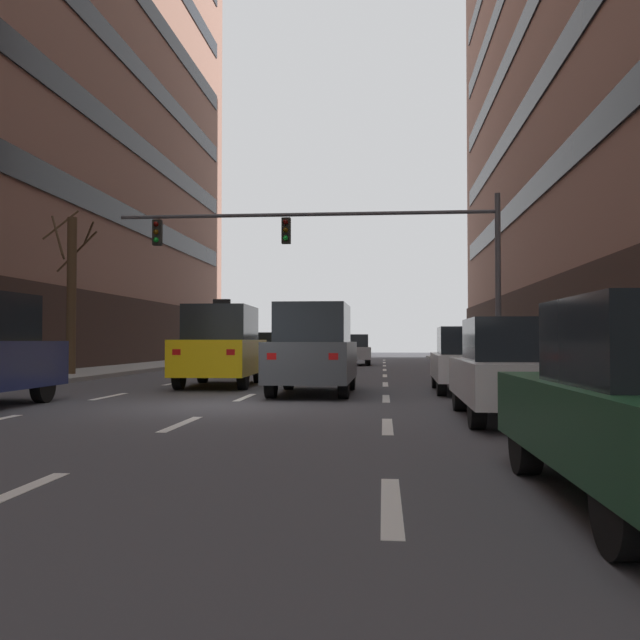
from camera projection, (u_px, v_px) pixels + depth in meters
name	position (u px, v px, depth m)	size (l,w,h in m)	color
ground_plane	(225.00, 406.00, 13.73)	(120.00, 120.00, 0.00)	#424247
lane_stripe_l1_s4	(109.00, 396.00, 16.00)	(0.16, 2.00, 0.01)	silver
lane_stripe_l1_s5	(174.00, 383.00, 20.98)	(0.16, 2.00, 0.01)	silver
lane_stripe_l1_s6	(214.00, 375.00, 25.96)	(0.16, 2.00, 0.01)	silver
lane_stripe_l1_s7	(241.00, 369.00, 30.93)	(0.16, 2.00, 0.01)	silver
lane_stripe_l1_s8	(261.00, 365.00, 35.91)	(0.16, 2.00, 0.01)	silver
lane_stripe_l1_s9	(276.00, 362.00, 40.89)	(0.16, 2.00, 0.01)	silver
lane_stripe_l1_s10	(288.00, 360.00, 45.87)	(0.16, 2.00, 0.01)	silver
lane_stripe_l2_s2	(7.00, 496.00, 5.76)	(0.16, 2.00, 0.01)	silver
lane_stripe_l2_s3	(181.00, 424.00, 10.74)	(0.16, 2.00, 0.01)	silver
lane_stripe_l2_s4	(245.00, 397.00, 15.72)	(0.16, 2.00, 0.01)	silver
lane_stripe_l2_s5	(278.00, 384.00, 20.70)	(0.16, 2.00, 0.01)	silver
lane_stripe_l2_s6	(299.00, 375.00, 25.67)	(0.16, 2.00, 0.01)	silver
lane_stripe_l2_s7	(312.00, 370.00, 30.65)	(0.16, 2.00, 0.01)	silver
lane_stripe_l2_s8	(322.00, 365.00, 35.63)	(0.16, 2.00, 0.01)	silver
lane_stripe_l2_s9	(330.00, 362.00, 40.61)	(0.16, 2.00, 0.01)	silver
lane_stripe_l2_s10	(336.00, 360.00, 45.58)	(0.16, 2.00, 0.01)	silver
lane_stripe_l3_s2	(391.00, 504.00, 5.48)	(0.16, 2.00, 0.01)	silver
lane_stripe_l3_s3	(387.00, 426.00, 10.46)	(0.16, 2.00, 0.01)	silver
lane_stripe_l3_s4	(386.00, 398.00, 15.44)	(0.16, 2.00, 0.01)	silver
lane_stripe_l3_s5	(385.00, 384.00, 20.41)	(0.16, 2.00, 0.01)	silver
lane_stripe_l3_s6	(385.00, 376.00, 25.39)	(0.16, 2.00, 0.01)	silver
lane_stripe_l3_s7	(385.00, 370.00, 30.37)	(0.16, 2.00, 0.01)	silver
lane_stripe_l3_s8	(384.00, 366.00, 35.35)	(0.16, 2.00, 0.01)	silver
lane_stripe_l3_s9	(384.00, 363.00, 40.32)	(0.16, 2.00, 0.01)	silver
lane_stripe_l3_s10	(384.00, 360.00, 45.30)	(0.16, 2.00, 0.01)	silver
taxi_driving_0	(222.00, 346.00, 19.71)	(2.11, 4.72, 2.44)	black
car_driving_2	(314.00, 349.00, 16.87)	(1.90, 4.47, 2.16)	black
car_driving_3	(353.00, 350.00, 36.72)	(1.98, 4.32, 1.59)	black
taxi_driving_4	(278.00, 351.00, 32.17)	(1.91, 4.40, 1.82)	black
car_parked_1	(517.00, 370.00, 11.33)	(1.89, 4.39, 1.64)	black
car_parked_2	(471.00, 360.00, 17.38)	(1.91, 4.35, 1.61)	black
traffic_signal_0	(351.00, 245.00, 22.50)	(12.33, 0.35, 5.79)	#4C4C51
street_tree_0	(71.00, 291.00, 24.06)	(1.79, 1.73, 5.80)	#4C3823
pedestrian_0	(560.00, 346.00, 15.19)	(0.52, 0.25, 1.75)	brown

